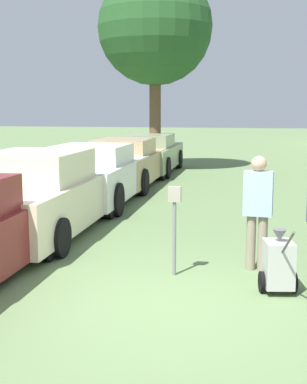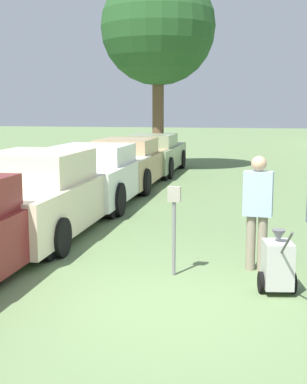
% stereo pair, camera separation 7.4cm
% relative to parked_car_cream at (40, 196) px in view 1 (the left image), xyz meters
% --- Properties ---
extents(ground_plane, '(120.00, 120.00, 0.00)m').
position_rel_parked_car_cream_xyz_m(ground_plane, '(2.87, -3.32, -0.73)').
color(ground_plane, '#607A4C').
extents(parked_car_cream, '(2.15, 5.05, 1.60)m').
position_rel_parked_car_cream_xyz_m(parked_car_cream, '(0.00, 0.00, 0.00)').
color(parked_car_cream, beige).
rests_on(parked_car_cream, ground_plane).
extents(parked_car_white, '(2.17, 4.70, 1.49)m').
position_rel_parked_car_cream_xyz_m(parked_car_white, '(-0.00, 3.31, -0.01)').
color(parked_car_white, silver).
rests_on(parked_car_white, ground_plane).
extents(parked_car_tan, '(2.05, 5.10, 1.47)m').
position_rel_parked_car_cream_xyz_m(parked_car_tan, '(-0.00, 6.42, -0.03)').
color(parked_car_tan, tan).
rests_on(parked_car_tan, ground_plane).
extents(parked_car_sage, '(2.06, 5.24, 1.44)m').
position_rel_parked_car_cream_xyz_m(parked_car_sage, '(-0.00, 10.04, -0.04)').
color(parked_car_sage, gray).
rests_on(parked_car_sage, ground_plane).
extents(parking_meter, '(0.18, 0.09, 1.30)m').
position_rel_parked_car_cream_xyz_m(parking_meter, '(2.94, -2.04, 0.18)').
color(parking_meter, slate).
rests_on(parking_meter, ground_plane).
extents(person_worker, '(0.44, 0.25, 1.71)m').
position_rel_parked_car_cream_xyz_m(person_worker, '(4.10, -1.54, 0.24)').
color(person_worker, gray).
rests_on(person_worker, ground_plane).
extents(equipment_cart, '(0.51, 1.00, 1.00)m').
position_rel_parked_car_cream_xyz_m(equipment_cart, '(4.39, -2.49, -0.34)').
color(equipment_cart, '#B2B2AD').
rests_on(equipment_cart, ground_plane).
extents(shade_tree, '(4.31, 4.31, 7.55)m').
position_rel_parked_car_cream_xyz_m(shade_tree, '(0.02, 10.90, 4.63)').
color(shade_tree, brown).
rests_on(shade_tree, ground_plane).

